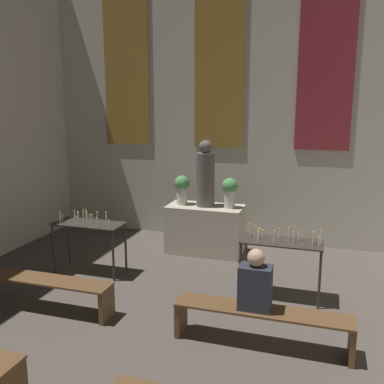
% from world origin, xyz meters
% --- Properties ---
extents(wall_back, '(7.16, 0.16, 5.82)m').
position_xyz_m(wall_back, '(0.00, 10.27, 2.94)').
color(wall_back, beige).
rests_on(wall_back, ground_plane).
extents(altar, '(1.37, 0.68, 0.88)m').
position_xyz_m(altar, '(0.00, 9.28, 0.44)').
color(altar, '#BCB29E').
rests_on(altar, ground_plane).
extents(statue, '(0.33, 0.33, 1.19)m').
position_xyz_m(statue, '(0.00, 9.28, 1.42)').
color(statue, '#5B5651').
rests_on(statue, altar).
extents(flower_vase_left, '(0.28, 0.28, 0.54)m').
position_xyz_m(flower_vase_left, '(-0.44, 9.28, 1.19)').
color(flower_vase_left, beige).
rests_on(flower_vase_left, altar).
extents(flower_vase_right, '(0.28, 0.28, 0.54)m').
position_xyz_m(flower_vase_right, '(0.44, 9.28, 1.19)').
color(flower_vase_right, beige).
rests_on(flower_vase_right, altar).
extents(candle_rack_left, '(1.12, 0.49, 1.02)m').
position_xyz_m(candle_rack_left, '(-1.53, 7.81, 0.72)').
color(candle_rack_left, '#332D28').
rests_on(candle_rack_left, ground_plane).
extents(candle_rack_right, '(1.12, 0.49, 1.03)m').
position_xyz_m(candle_rack_right, '(1.52, 7.80, 0.72)').
color(candle_rack_right, '#332D28').
rests_on(candle_rack_right, ground_plane).
extents(pew_back_left, '(1.98, 0.36, 0.44)m').
position_xyz_m(pew_back_left, '(-1.46, 6.47, 0.32)').
color(pew_back_left, brown).
rests_on(pew_back_left, ground_plane).
extents(pew_back_right, '(1.98, 0.36, 0.44)m').
position_xyz_m(pew_back_right, '(1.46, 6.47, 0.32)').
color(pew_back_right, brown).
rests_on(pew_back_right, ground_plane).
extents(person_seated, '(0.36, 0.24, 0.70)m').
position_xyz_m(person_seated, '(1.37, 6.47, 0.75)').
color(person_seated, '#282D38').
rests_on(person_seated, pew_back_right).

